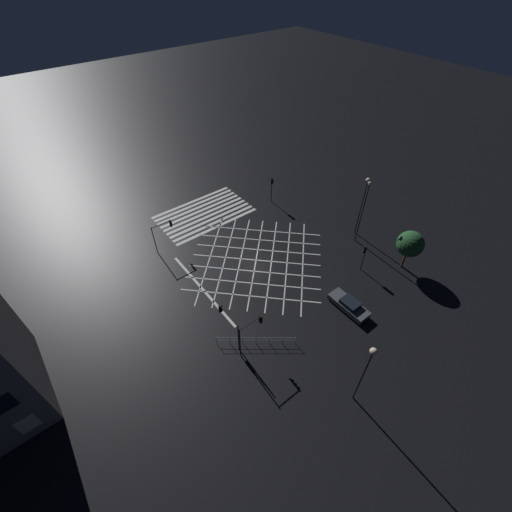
# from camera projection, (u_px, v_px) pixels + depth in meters

# --- Properties ---
(ground_plane) EXTENTS (200.00, 200.00, 0.00)m
(ground_plane) POSITION_uv_depth(u_px,v_px,m) (256.00, 260.00, 42.11)
(ground_plane) COLOR black
(road_markings) EXTENTS (19.38, 25.61, 0.01)m
(road_markings) POSITION_uv_depth(u_px,v_px,m) (220.00, 230.00, 46.26)
(road_markings) COLOR silver
(road_markings) RESTS_ON ground_plane
(traffic_light_nw_cross) EXTENTS (0.36, 0.39, 3.58)m
(traffic_light_nw_cross) POSITION_uv_depth(u_px,v_px,m) (364.00, 253.00, 39.28)
(traffic_light_nw_cross) COLOR black
(traffic_light_nw_cross) RESTS_ON ground_plane
(traffic_light_sw_cross) EXTENTS (0.36, 0.39, 3.91)m
(traffic_light_sw_cross) POSITION_uv_depth(u_px,v_px,m) (272.00, 185.00, 49.20)
(traffic_light_sw_cross) COLOR black
(traffic_light_sw_cross) RESTS_ON ground_plane
(traffic_light_ne_main) EXTENTS (2.66, 0.36, 4.42)m
(traffic_light_ne_main) POSITION_uv_depth(u_px,v_px,m) (251.00, 329.00, 31.00)
(traffic_light_ne_main) COLOR black
(traffic_light_ne_main) RESTS_ON ground_plane
(traffic_light_se_main) EXTENTS (2.73, 0.36, 4.14)m
(traffic_light_se_main) POSITION_uv_depth(u_px,v_px,m) (163.00, 230.00, 41.51)
(traffic_light_se_main) COLOR black
(traffic_light_se_main) RESTS_ON ground_plane
(traffic_light_ne_cross) EXTENTS (0.36, 3.12, 4.14)m
(traffic_light_ne_cross) POSITION_uv_depth(u_px,v_px,m) (228.00, 320.00, 31.92)
(traffic_light_ne_cross) COLOR black
(traffic_light_ne_cross) RESTS_ON ground_plane
(street_lamp_east) EXTENTS (0.56, 0.56, 8.35)m
(street_lamp_east) POSITION_uv_depth(u_px,v_px,m) (365.00, 194.00, 41.62)
(street_lamp_east) COLOR black
(street_lamp_east) RESTS_ON ground_plane
(street_lamp_west) EXTENTS (0.42, 0.42, 8.78)m
(street_lamp_west) POSITION_uv_depth(u_px,v_px,m) (364.00, 205.00, 40.93)
(street_lamp_west) COLOR black
(street_lamp_west) RESTS_ON ground_plane
(street_lamp_far) EXTENTS (0.56, 0.56, 7.89)m
(street_lamp_far) POSITION_uv_depth(u_px,v_px,m) (368.00, 364.00, 25.71)
(street_lamp_far) COLOR black
(street_lamp_far) RESTS_ON ground_plane
(street_tree_near) EXTENTS (3.06, 3.06, 5.14)m
(street_tree_near) POSITION_uv_depth(u_px,v_px,m) (410.00, 244.00, 38.85)
(street_tree_near) COLOR #473323
(street_tree_near) RESTS_ON ground_plane
(waiting_car) EXTENTS (1.73, 4.60, 1.29)m
(waiting_car) POSITION_uv_depth(u_px,v_px,m) (349.00, 305.00, 36.32)
(waiting_car) COLOR #474C51
(waiting_car) RESTS_ON ground_plane
(pedestrian_railing) EXTENTS (6.13, 4.79, 1.05)m
(pedestrian_railing) POSITION_uv_depth(u_px,v_px,m) (256.00, 340.00, 33.18)
(pedestrian_railing) COLOR gray
(pedestrian_railing) RESTS_ON ground_plane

